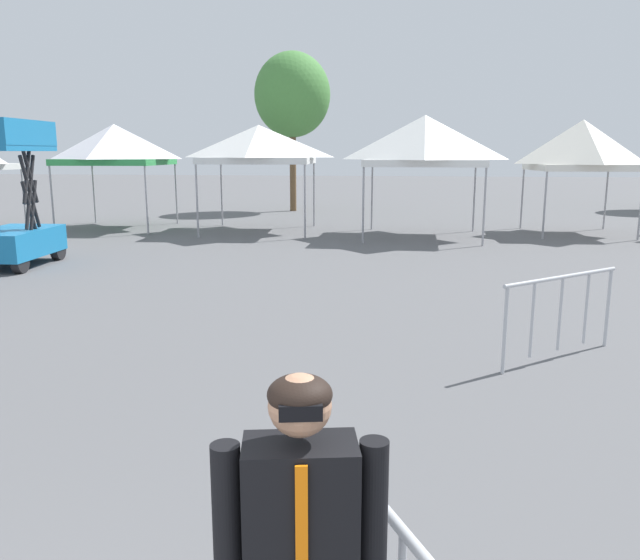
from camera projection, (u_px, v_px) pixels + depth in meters
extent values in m
cylinder|color=#9E9EA3|center=(24.00, 196.00, 21.42)|extent=(0.06, 0.06, 2.19)
cylinder|color=#9E9EA3|center=(52.00, 197.00, 19.92)|extent=(0.06, 0.06, 2.34)
cylinder|color=#9E9EA3|center=(146.00, 197.00, 19.68)|extent=(0.06, 0.06, 2.34)
cylinder|color=#9E9EA3|center=(94.00, 191.00, 22.93)|extent=(0.06, 0.06, 2.34)
cylinder|color=#9E9EA3|center=(176.00, 191.00, 22.69)|extent=(0.06, 0.06, 2.34)
pyramid|color=white|center=(115.00, 142.00, 20.96)|extent=(3.42, 3.42, 1.14)
cube|color=green|center=(116.00, 162.00, 21.09)|extent=(3.38, 3.38, 0.20)
cylinder|color=#9E9EA3|center=(197.00, 198.00, 18.92)|extent=(0.06, 0.06, 2.40)
cylinder|color=#9E9EA3|center=(305.00, 199.00, 18.69)|extent=(0.06, 0.06, 2.40)
cylinder|color=#9E9EA3|center=(222.00, 191.00, 22.12)|extent=(0.06, 0.06, 2.40)
cylinder|color=#9E9EA3|center=(314.00, 192.00, 21.89)|extent=(0.06, 0.06, 2.40)
pyramid|color=white|center=(259.00, 141.00, 20.06)|extent=(3.65, 3.65, 1.01)
cube|color=white|center=(259.00, 160.00, 20.18)|extent=(3.61, 3.61, 0.20)
cylinder|color=#9E9EA3|center=(363.00, 202.00, 17.70)|extent=(0.06, 0.06, 2.35)
cylinder|color=#9E9EA3|center=(485.00, 204.00, 17.20)|extent=(0.06, 0.06, 2.35)
cylinder|color=#9E9EA3|center=(372.00, 194.00, 20.93)|extent=(0.06, 0.06, 2.35)
cylinder|color=#9E9EA3|center=(474.00, 196.00, 20.43)|extent=(0.06, 0.06, 2.35)
pyramid|color=white|center=(425.00, 137.00, 18.70)|extent=(3.57, 3.57, 1.29)
cube|color=white|center=(424.00, 163.00, 18.85)|extent=(3.54, 3.54, 0.20)
cylinder|color=#9E9EA3|center=(545.00, 202.00, 18.55)|extent=(0.06, 0.06, 2.20)
cylinder|color=#9E9EA3|center=(522.00, 196.00, 21.25)|extent=(0.06, 0.06, 2.20)
cylinder|color=#9E9EA3|center=(606.00, 196.00, 21.05)|extent=(0.06, 0.06, 2.20)
pyramid|color=white|center=(582.00, 142.00, 19.45)|extent=(3.07, 3.07, 1.35)
cube|color=white|center=(580.00, 167.00, 19.60)|extent=(3.04, 3.04, 0.20)
cylinder|color=black|center=(20.00, 262.00, 13.45)|extent=(0.21, 0.49, 0.48)
cylinder|color=black|center=(10.00, 249.00, 15.21)|extent=(0.21, 0.49, 0.48)
cylinder|color=black|center=(58.00, 250.00, 15.13)|extent=(0.21, 0.49, 0.48)
cube|color=#1972AD|center=(14.00, 242.00, 14.27)|extent=(1.56, 2.39, 0.60)
cylinder|color=black|center=(32.00, 217.00, 14.12)|extent=(0.13, 0.64, 1.64)
cylinder|color=black|center=(32.00, 217.00, 14.12)|extent=(0.13, 0.64, 1.64)
cylinder|color=black|center=(30.00, 192.00, 14.01)|extent=(0.13, 0.64, 1.64)
cylinder|color=black|center=(30.00, 192.00, 14.01)|extent=(0.13, 0.64, 1.64)
cylinder|color=black|center=(28.00, 167.00, 13.90)|extent=(0.13, 0.64, 1.64)
cylinder|color=black|center=(28.00, 167.00, 13.90)|extent=(0.13, 0.64, 1.64)
cube|color=#1972AD|center=(4.00, 148.00, 13.85)|extent=(1.48, 2.27, 0.12)
cube|color=#1972AD|center=(28.00, 134.00, 14.82)|extent=(1.33, 0.15, 0.55)
cube|color=#1972AD|center=(31.00, 133.00, 13.74)|extent=(0.22, 2.18, 0.55)
cube|color=black|center=(301.00, 518.00, 2.32)|extent=(0.46, 0.32, 0.60)
cylinder|color=black|center=(227.00, 515.00, 2.30)|extent=(0.11, 0.11, 0.56)
cylinder|color=black|center=(373.00, 511.00, 2.33)|extent=(0.11, 0.11, 0.56)
sphere|color=tan|center=(300.00, 405.00, 2.23)|extent=(0.23, 0.23, 0.23)
ellipsoid|color=black|center=(300.00, 394.00, 2.22)|extent=(0.23, 0.23, 0.14)
cube|color=black|center=(301.00, 413.00, 2.12)|extent=(0.15, 0.05, 0.06)
cube|color=orange|center=(302.00, 527.00, 2.18)|extent=(0.05, 0.02, 0.46)
cylinder|color=brown|center=(293.00, 169.00, 27.58)|extent=(0.28, 0.28, 3.68)
ellipsoid|color=#47843D|center=(292.00, 95.00, 26.95)|extent=(3.27, 3.27, 3.60)
cylinder|color=#B7BABF|center=(353.00, 471.00, 3.01)|extent=(1.01, 1.89, 0.05)
cylinder|color=#B7BABF|center=(292.00, 473.00, 4.03)|extent=(0.04, 0.04, 1.05)
cylinder|color=#B7BABF|center=(352.00, 558.00, 3.10)|extent=(0.04, 0.04, 0.92)
cylinder|color=#B7BABF|center=(317.00, 504.00, 3.58)|extent=(0.04, 0.04, 0.92)
cylinder|color=#B7BABF|center=(563.00, 277.00, 7.69)|extent=(1.63, 1.40, 0.05)
cylinder|color=#B7BABF|center=(608.00, 308.00, 8.32)|extent=(0.04, 0.04, 1.05)
cylinder|color=#B7BABF|center=(505.00, 330.00, 7.26)|extent=(0.04, 0.04, 1.05)
cylinder|color=#B7BABF|center=(586.00, 309.00, 8.06)|extent=(0.04, 0.04, 0.92)
cylinder|color=#B7BABF|center=(560.00, 314.00, 7.78)|extent=(0.04, 0.04, 0.92)
cylinder|color=#B7BABF|center=(532.00, 320.00, 7.50)|extent=(0.04, 0.04, 0.92)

